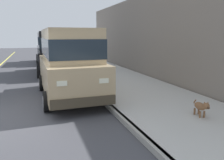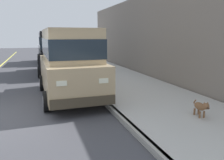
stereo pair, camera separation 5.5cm
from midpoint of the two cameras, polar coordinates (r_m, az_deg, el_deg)
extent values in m
plane|color=#424247|center=(7.32, -25.60, -8.53)|extent=(80.00, 80.00, 0.00)
cube|color=gray|center=(7.53, -0.65, -6.32)|extent=(0.16, 64.00, 0.14)
cube|color=#B7B5AD|center=(8.23, 11.45, -5.04)|extent=(3.60, 64.00, 0.14)
cube|color=tan|center=(8.80, -10.15, 1.38)|extent=(1.98, 4.83, 1.10)
cube|color=tan|center=(8.69, -10.40, 8.55)|extent=(1.73, 3.83, 1.10)
cube|color=#19232D|center=(8.69, -10.38, 8.00)|extent=(1.77, 3.87, 0.61)
cube|color=#3E3527|center=(6.63, -6.84, -5.29)|extent=(1.86, 0.23, 0.28)
cube|color=#3E3527|center=(11.17, -11.97, 1.18)|extent=(1.86, 0.23, 0.28)
cylinder|color=black|center=(7.71, -1.26, -3.99)|extent=(0.23, 0.64, 0.64)
cylinder|color=#9E9EA3|center=(7.71, -1.26, -3.99)|extent=(0.25, 0.36, 0.35)
cylinder|color=black|center=(7.38, -15.51, -5.08)|extent=(0.23, 0.64, 0.64)
cylinder|color=#9E9EA3|center=(7.38, -15.51, -5.08)|extent=(0.25, 0.36, 0.35)
cylinder|color=black|center=(10.51, -6.21, -0.02)|extent=(0.23, 0.64, 0.64)
cylinder|color=#9E9EA3|center=(10.51, -6.21, -0.02)|extent=(0.25, 0.36, 0.35)
cylinder|color=black|center=(10.27, -16.59, -0.67)|extent=(0.23, 0.64, 0.64)
cylinder|color=#9E9EA3|center=(10.27, -16.59, -0.67)|extent=(0.25, 0.36, 0.35)
cube|color=#EAEACC|center=(6.61, -1.91, -0.13)|extent=(0.28, 0.08, 0.14)
cube|color=#EAEACC|center=(6.37, -12.08, -0.79)|extent=(0.28, 0.08, 0.14)
cube|color=black|center=(14.64, -13.59, 4.99)|extent=(2.00, 4.84, 1.10)
cube|color=black|center=(14.57, -13.79, 9.29)|extent=(1.75, 3.83, 1.10)
cube|color=#19232D|center=(14.58, -13.77, 8.97)|extent=(1.79, 3.88, 0.61)
cube|color=black|center=(12.36, -12.85, 2.06)|extent=(1.87, 0.24, 0.28)
cube|color=black|center=(17.02, -14.01, 4.37)|extent=(1.87, 0.24, 0.28)
cylinder|color=black|center=(13.33, -9.02, 2.22)|extent=(0.23, 0.64, 0.64)
cylinder|color=#9E9EA3|center=(13.33, -9.02, 2.22)|extent=(0.25, 0.36, 0.35)
cylinder|color=black|center=(13.21, -17.21, 1.79)|extent=(0.23, 0.64, 0.64)
cylinder|color=#9E9EA3|center=(13.21, -17.21, 1.79)|extent=(0.25, 0.36, 0.35)
cylinder|color=black|center=(16.25, -10.48, 3.72)|extent=(0.23, 0.64, 0.64)
cylinder|color=#9E9EA3|center=(16.25, -10.48, 3.72)|extent=(0.25, 0.36, 0.35)
cylinder|color=black|center=(16.16, -17.20, 3.37)|extent=(0.23, 0.64, 0.64)
cylinder|color=#9E9EA3|center=(16.16, -17.20, 3.37)|extent=(0.25, 0.36, 0.35)
cube|color=#EAEACC|center=(12.31, -10.21, 4.83)|extent=(0.28, 0.09, 0.14)
cube|color=#EAEACC|center=(12.23, -15.71, 4.56)|extent=(0.28, 0.09, 0.14)
cube|color=#BCBCC1|center=(20.68, -14.89, 6.57)|extent=(1.95, 4.82, 1.10)
cube|color=#BCBCC1|center=(20.63, -15.04, 9.61)|extent=(1.71, 3.82, 1.10)
cube|color=#19232D|center=(20.63, -15.02, 9.39)|extent=(1.75, 3.86, 0.61)
cube|color=#424243|center=(18.37, -14.47, 4.80)|extent=(1.86, 0.22, 0.28)
cube|color=#424243|center=(23.05, -15.12, 5.94)|extent=(1.86, 0.22, 0.28)
cylinder|color=black|center=(19.31, -11.77, 4.78)|extent=(0.23, 0.64, 0.64)
cylinder|color=#9E9EA3|center=(19.31, -11.77, 4.78)|extent=(0.24, 0.35, 0.35)
cylinder|color=black|center=(19.22, -17.42, 4.49)|extent=(0.23, 0.64, 0.64)
cylinder|color=#9E9EA3|center=(19.22, -17.42, 4.49)|extent=(0.24, 0.35, 0.35)
cylinder|color=black|center=(22.26, -12.55, 5.53)|extent=(0.23, 0.64, 0.64)
cylinder|color=#9E9EA3|center=(22.26, -12.55, 5.53)|extent=(0.24, 0.35, 0.35)
cylinder|color=black|center=(22.18, -17.46, 5.28)|extent=(0.23, 0.64, 0.64)
cylinder|color=#9E9EA3|center=(22.18, -17.46, 5.28)|extent=(0.24, 0.35, 0.35)
cube|color=#EAEACC|center=(18.33, -12.70, 6.68)|extent=(0.28, 0.08, 0.14)
cube|color=#EAEACC|center=(18.27, -16.40, 6.49)|extent=(0.28, 0.08, 0.14)
ellipsoid|color=brown|center=(6.73, 20.96, -6.06)|extent=(0.26, 0.46, 0.20)
cylinder|color=brown|center=(6.71, 21.89, -7.88)|extent=(0.05, 0.05, 0.18)
cylinder|color=brown|center=(6.65, 21.00, -7.99)|extent=(0.05, 0.05, 0.18)
cylinder|color=brown|center=(6.93, 20.71, -7.21)|extent=(0.05, 0.05, 0.18)
cylinder|color=brown|center=(6.87, 19.84, -7.30)|extent=(0.05, 0.05, 0.18)
sphere|color=brown|center=(6.47, 22.32, -5.99)|extent=(0.17, 0.17, 0.17)
ellipsoid|color=#432C1C|center=(6.41, 22.74, -6.38)|extent=(0.08, 0.12, 0.06)
cone|color=brown|center=(6.48, 22.71, -5.21)|extent=(0.06, 0.06, 0.07)
cone|color=brown|center=(6.43, 21.95, -5.28)|extent=(0.06, 0.06, 0.07)
cylinder|color=brown|center=(6.93, 19.90, -4.99)|extent=(0.05, 0.12, 0.13)
cube|color=slate|center=(13.62, 8.46, 10.63)|extent=(0.50, 20.00, 4.53)
camera|label=1|loc=(0.03, -89.79, 0.04)|focal=37.18mm
camera|label=2|loc=(0.03, 90.21, -0.04)|focal=37.18mm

